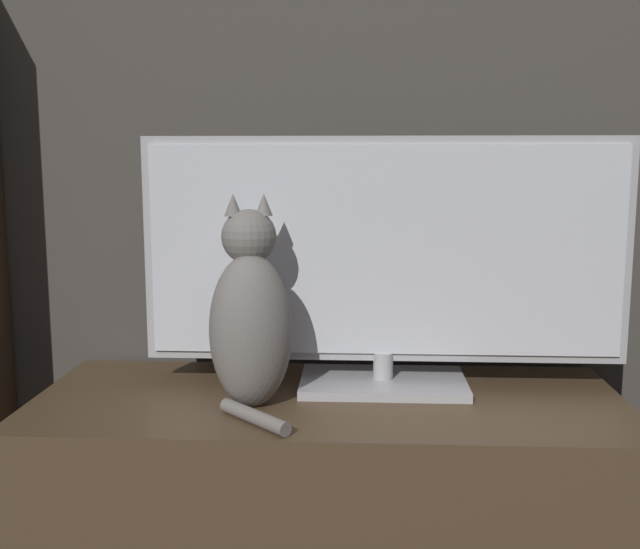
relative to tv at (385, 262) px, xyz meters
name	(u,v)px	position (x,y,z in m)	size (l,w,h in m)	color
wall_back	(335,32)	(-0.12, 0.23, 0.52)	(4.80, 0.05, 2.60)	#47423D
tv_stand	(329,508)	(-0.12, -0.08, -0.53)	(1.25, 0.52, 0.50)	brown
tv	(385,262)	(0.00, 0.00, 0.00)	(1.05, 0.22, 0.55)	#B7B7BC
cat	(251,318)	(-0.27, -0.14, -0.10)	(0.19, 0.28, 0.43)	gray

